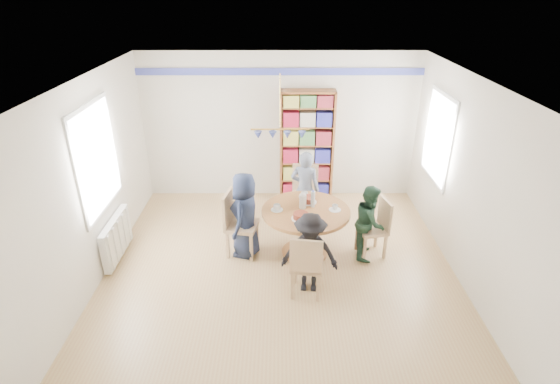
{
  "coord_description": "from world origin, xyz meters",
  "views": [
    {
      "loc": [
        -0.01,
        -5.2,
        3.78
      ],
      "look_at": [
        0.0,
        0.4,
        1.05
      ],
      "focal_mm": 28.0,
      "sensor_mm": 36.0,
      "label": 1
    }
  ],
  "objects_px": {
    "chair_far": "(304,191)",
    "bookshelf": "(307,147)",
    "person_left": "(245,215)",
    "chair_right": "(377,225)",
    "person_far": "(305,189)",
    "chair_left": "(236,221)",
    "radiator": "(117,238)",
    "chair_near": "(307,264)",
    "person_near": "(310,253)",
    "person_right": "(370,222)",
    "dining_table": "(306,222)"
  },
  "relations": [
    {
      "from": "person_left",
      "to": "bookshelf",
      "type": "distance_m",
      "value": 2.2
    },
    {
      "from": "chair_near",
      "to": "person_far",
      "type": "height_order",
      "value": "person_far"
    },
    {
      "from": "person_left",
      "to": "person_far",
      "type": "distance_m",
      "value": 1.27
    },
    {
      "from": "bookshelf",
      "to": "chair_far",
      "type": "bearing_deg",
      "value": -94.75
    },
    {
      "from": "person_near",
      "to": "bookshelf",
      "type": "distance_m",
      "value": 2.82
    },
    {
      "from": "person_far",
      "to": "chair_left",
      "type": "bearing_deg",
      "value": 54.32
    },
    {
      "from": "radiator",
      "to": "person_right",
      "type": "relative_size",
      "value": 0.87
    },
    {
      "from": "chair_far",
      "to": "radiator",
      "type": "bearing_deg",
      "value": -157.29
    },
    {
      "from": "person_left",
      "to": "person_far",
      "type": "xyz_separation_m",
      "value": [
        0.93,
        0.87,
        0.0
      ]
    },
    {
      "from": "dining_table",
      "to": "person_right",
      "type": "relative_size",
      "value": 1.13
    },
    {
      "from": "chair_far",
      "to": "dining_table",
      "type": "bearing_deg",
      "value": -92.18
    },
    {
      "from": "dining_table",
      "to": "person_right",
      "type": "xyz_separation_m",
      "value": [
        0.94,
        -0.04,
        0.02
      ]
    },
    {
      "from": "chair_left",
      "to": "person_near",
      "type": "xyz_separation_m",
      "value": [
        1.04,
        -0.88,
        0.02
      ]
    },
    {
      "from": "radiator",
      "to": "dining_table",
      "type": "xyz_separation_m",
      "value": [
        2.8,
        0.11,
        0.21
      ]
    },
    {
      "from": "chair_far",
      "to": "person_far",
      "type": "height_order",
      "value": "person_far"
    },
    {
      "from": "person_right",
      "to": "person_far",
      "type": "height_order",
      "value": "person_far"
    },
    {
      "from": "chair_far",
      "to": "bookshelf",
      "type": "distance_m",
      "value": 0.98
    },
    {
      "from": "chair_far",
      "to": "person_near",
      "type": "xyz_separation_m",
      "value": [
        -0.03,
        -1.93,
        0.03
      ]
    },
    {
      "from": "chair_left",
      "to": "person_far",
      "type": "distance_m",
      "value": 1.36
    },
    {
      "from": "chair_near",
      "to": "person_left",
      "type": "relative_size",
      "value": 0.7
    },
    {
      "from": "chair_near",
      "to": "person_near",
      "type": "height_order",
      "value": "person_near"
    },
    {
      "from": "chair_left",
      "to": "dining_table",
      "type": "bearing_deg",
      "value": -1.54
    },
    {
      "from": "chair_far",
      "to": "person_left",
      "type": "distance_m",
      "value": 1.42
    },
    {
      "from": "radiator",
      "to": "chair_near",
      "type": "distance_m",
      "value": 2.9
    },
    {
      "from": "chair_far",
      "to": "bookshelf",
      "type": "relative_size",
      "value": 0.48
    },
    {
      "from": "radiator",
      "to": "person_left",
      "type": "height_order",
      "value": "person_left"
    },
    {
      "from": "radiator",
      "to": "bookshelf",
      "type": "xyz_separation_m",
      "value": [
        2.91,
        2.04,
        0.66
      ]
    },
    {
      "from": "person_left",
      "to": "person_near",
      "type": "relative_size",
      "value": 1.15
    },
    {
      "from": "person_left",
      "to": "person_right",
      "type": "relative_size",
      "value": 1.15
    },
    {
      "from": "radiator",
      "to": "person_left",
      "type": "relative_size",
      "value": 0.76
    },
    {
      "from": "chair_left",
      "to": "chair_far",
      "type": "distance_m",
      "value": 1.5
    },
    {
      "from": "chair_left",
      "to": "person_right",
      "type": "bearing_deg",
      "value": -1.89
    },
    {
      "from": "dining_table",
      "to": "chair_near",
      "type": "relative_size",
      "value": 1.4
    },
    {
      "from": "radiator",
      "to": "person_far",
      "type": "height_order",
      "value": "person_far"
    },
    {
      "from": "chair_right",
      "to": "chair_near",
      "type": "xyz_separation_m",
      "value": [
        -1.11,
        -1.0,
        0.01
      ]
    },
    {
      "from": "chair_left",
      "to": "chair_far",
      "type": "bearing_deg",
      "value": 44.42
    },
    {
      "from": "chair_right",
      "to": "bookshelf",
      "type": "xyz_separation_m",
      "value": [
        -0.95,
        1.93,
        0.52
      ]
    },
    {
      "from": "radiator",
      "to": "chair_far",
      "type": "xyz_separation_m",
      "value": [
        2.84,
        1.19,
        0.19
      ]
    },
    {
      "from": "chair_right",
      "to": "person_left",
      "type": "relative_size",
      "value": 0.68
    },
    {
      "from": "person_near",
      "to": "person_left",
      "type": "bearing_deg",
      "value": 142.04
    },
    {
      "from": "person_left",
      "to": "person_right",
      "type": "xyz_separation_m",
      "value": [
        1.84,
        -0.04,
        -0.09
      ]
    },
    {
      "from": "chair_right",
      "to": "person_far",
      "type": "distance_m",
      "value": 1.36
    },
    {
      "from": "chair_far",
      "to": "person_right",
      "type": "relative_size",
      "value": 0.86
    },
    {
      "from": "dining_table",
      "to": "chair_near",
      "type": "distance_m",
      "value": 1.0
    },
    {
      "from": "chair_far",
      "to": "person_far",
      "type": "xyz_separation_m",
      "value": [
        -0.01,
        -0.2,
        0.12
      ]
    },
    {
      "from": "radiator",
      "to": "person_left",
      "type": "distance_m",
      "value": 1.93
    },
    {
      "from": "person_far",
      "to": "person_right",
      "type": "bearing_deg",
      "value": 150.69
    },
    {
      "from": "person_right",
      "to": "person_near",
      "type": "xyz_separation_m",
      "value": [
        -0.94,
        -0.82,
        0.0
      ]
    },
    {
      "from": "radiator",
      "to": "person_far",
      "type": "bearing_deg",
      "value": 19.22
    },
    {
      "from": "chair_far",
      "to": "person_right",
      "type": "bearing_deg",
      "value": -50.91
    }
  ]
}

